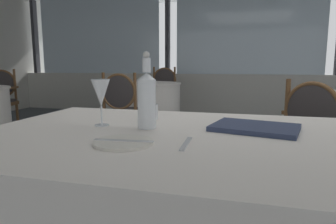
{
  "coord_description": "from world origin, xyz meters",
  "views": [
    {
      "loc": [
        0.02,
        -2.44,
        1.03
      ],
      "look_at": [
        -0.27,
        -1.31,
        0.85
      ],
      "focal_mm": 31.95,
      "sensor_mm": 36.0,
      "label": 1
    }
  ],
  "objects_px": {
    "menu_book": "(255,127)",
    "dining_chair_1_0": "(163,90)",
    "water_bottle": "(147,98)",
    "side_plate": "(124,142)",
    "wine_glass": "(101,94)",
    "dining_chair_2_0": "(319,133)",
    "dining_chair_1_1": "(123,105)",
    "water_tumbler": "(151,111)"
  },
  "relations": [
    {
      "from": "menu_book",
      "to": "dining_chair_1_0",
      "type": "xyz_separation_m",
      "value": [
        -1.54,
        4.03,
        -0.19
      ]
    },
    {
      "from": "water_tumbler",
      "to": "dining_chair_1_1",
      "type": "relative_size",
      "value": 0.08
    },
    {
      "from": "side_plate",
      "to": "menu_book",
      "type": "bearing_deg",
      "value": 38.1
    },
    {
      "from": "side_plate",
      "to": "menu_book",
      "type": "xyz_separation_m",
      "value": [
        0.44,
        0.34,
        0.01
      ]
    },
    {
      "from": "dining_chair_1_1",
      "to": "dining_chair_2_0",
      "type": "distance_m",
      "value": 2.25
    },
    {
      "from": "water_bottle",
      "to": "menu_book",
      "type": "distance_m",
      "value": 0.47
    },
    {
      "from": "side_plate",
      "to": "water_bottle",
      "type": "bearing_deg",
      "value": 91.23
    },
    {
      "from": "side_plate",
      "to": "dining_chair_2_0",
      "type": "relative_size",
      "value": 0.22
    },
    {
      "from": "menu_book",
      "to": "dining_chair_1_0",
      "type": "relative_size",
      "value": 0.34
    },
    {
      "from": "water_tumbler",
      "to": "menu_book",
      "type": "distance_m",
      "value": 0.51
    },
    {
      "from": "dining_chair_2_0",
      "to": "water_bottle",
      "type": "bearing_deg",
      "value": -179.4
    },
    {
      "from": "side_plate",
      "to": "dining_chair_1_1",
      "type": "distance_m",
      "value": 2.7
    },
    {
      "from": "dining_chair_1_0",
      "to": "dining_chair_2_0",
      "type": "xyz_separation_m",
      "value": [
        2.02,
        -2.95,
        -0.04
      ]
    },
    {
      "from": "wine_glass",
      "to": "side_plate",
      "type": "bearing_deg",
      "value": -50.54
    },
    {
      "from": "side_plate",
      "to": "water_tumbler",
      "type": "bearing_deg",
      "value": 96.97
    },
    {
      "from": "wine_glass",
      "to": "dining_chair_1_1",
      "type": "height_order",
      "value": "wine_glass"
    },
    {
      "from": "dining_chair_1_1",
      "to": "dining_chair_2_0",
      "type": "bearing_deg",
      "value": -118.4
    },
    {
      "from": "dining_chair_1_1",
      "to": "dining_chair_2_0",
      "type": "xyz_separation_m",
      "value": [
        1.99,
        -1.04,
        -0.01
      ]
    },
    {
      "from": "side_plate",
      "to": "water_bottle",
      "type": "relative_size",
      "value": 0.64
    },
    {
      "from": "water_tumbler",
      "to": "dining_chair_1_1",
      "type": "distance_m",
      "value": 2.25
    },
    {
      "from": "dining_chair_2_0",
      "to": "dining_chair_1_1",
      "type": "bearing_deg",
      "value": 101.76
    },
    {
      "from": "side_plate",
      "to": "dining_chair_1_1",
      "type": "height_order",
      "value": "dining_chair_1_1"
    },
    {
      "from": "wine_glass",
      "to": "water_tumbler",
      "type": "height_order",
      "value": "wine_glass"
    },
    {
      "from": "menu_book",
      "to": "dining_chair_2_0",
      "type": "relative_size",
      "value": 0.36
    },
    {
      "from": "dining_chair_1_0",
      "to": "wine_glass",
      "type": "bearing_deg",
      "value": 11.21
    },
    {
      "from": "dining_chair_2_0",
      "to": "side_plate",
      "type": "bearing_deg",
      "value": -173.65
    },
    {
      "from": "water_bottle",
      "to": "wine_glass",
      "type": "height_order",
      "value": "water_bottle"
    },
    {
      "from": "water_bottle",
      "to": "dining_chair_1_1",
      "type": "relative_size",
      "value": 0.34
    },
    {
      "from": "water_bottle",
      "to": "dining_chair_1_0",
      "type": "bearing_deg",
      "value": 104.89
    },
    {
      "from": "menu_book",
      "to": "dining_chair_1_1",
      "type": "xyz_separation_m",
      "value": [
        -1.51,
        2.12,
        -0.23
      ]
    },
    {
      "from": "menu_book",
      "to": "dining_chair_1_0",
      "type": "height_order",
      "value": "dining_chair_1_0"
    },
    {
      "from": "side_plate",
      "to": "wine_glass",
      "type": "distance_m",
      "value": 0.37
    },
    {
      "from": "wine_glass",
      "to": "dining_chair_2_0",
      "type": "bearing_deg",
      "value": 45.68
    },
    {
      "from": "water_tumbler",
      "to": "menu_book",
      "type": "height_order",
      "value": "water_tumbler"
    },
    {
      "from": "water_bottle",
      "to": "menu_book",
      "type": "relative_size",
      "value": 0.95
    },
    {
      "from": "water_tumbler",
      "to": "side_plate",
      "type": "bearing_deg",
      "value": -83.03
    },
    {
      "from": "dining_chair_1_0",
      "to": "menu_book",
      "type": "bearing_deg",
      "value": 19.96
    },
    {
      "from": "water_tumbler",
      "to": "dining_chair_1_0",
      "type": "relative_size",
      "value": 0.08
    },
    {
      "from": "side_plate",
      "to": "water_bottle",
      "type": "distance_m",
      "value": 0.29
    },
    {
      "from": "water_tumbler",
      "to": "wine_glass",
      "type": "bearing_deg",
      "value": -126.45
    },
    {
      "from": "water_tumbler",
      "to": "dining_chair_2_0",
      "type": "bearing_deg",
      "value": 44.17
    },
    {
      "from": "dining_chair_2_0",
      "to": "menu_book",
      "type": "bearing_deg",
      "value": -164.88
    }
  ]
}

